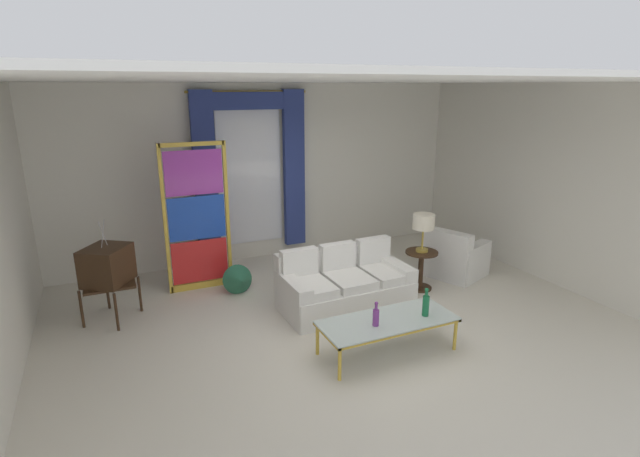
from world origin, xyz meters
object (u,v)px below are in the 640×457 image
object	(u,v)px
bottle_crystal_tall	(376,316)
couch_white_long	(343,285)
stained_glass_divider	(197,221)
armchair_white	(454,259)
vintage_tv	(107,267)
round_side_table	(421,267)
bottle_blue_decanter	(426,304)
coffee_table	(388,322)
peacock_figurine	(239,281)
table_lamp_brass	(424,223)

from	to	relation	value
bottle_crystal_tall	couch_white_long	bearing A→B (deg)	77.68
stained_glass_divider	armchair_white	bearing A→B (deg)	-17.04
vintage_tv	round_side_table	distance (m)	4.36
vintage_tv	bottle_blue_decanter	bearing A→B (deg)	-34.86
bottle_blue_decanter	vintage_tv	world-z (taller)	vintage_tv
coffee_table	couch_white_long	bearing A→B (deg)	85.50
bottle_blue_decanter	armchair_white	xyz separation A→B (m)	(1.79, 1.68, -0.26)
vintage_tv	stained_glass_divider	bearing A→B (deg)	23.65
peacock_figurine	table_lamp_brass	world-z (taller)	table_lamp_brass
bottle_crystal_tall	table_lamp_brass	bearing A→B (deg)	41.16
peacock_figurine	table_lamp_brass	distance (m)	2.82
vintage_tv	round_side_table	xyz separation A→B (m)	(4.27, -0.84, -0.37)
stained_glass_divider	round_side_table	xyz separation A→B (m)	(3.00, -1.39, -0.70)
stained_glass_divider	table_lamp_brass	distance (m)	3.30
bottle_crystal_tall	bottle_blue_decanter	bearing A→B (deg)	-2.19
couch_white_long	peacock_figurine	distance (m)	1.54
bottle_blue_decanter	bottle_crystal_tall	size ratio (longest dim) A/B	1.19
peacock_figurine	round_side_table	xyz separation A→B (m)	(2.54, -0.90, 0.14)
bottle_crystal_tall	stained_glass_divider	size ratio (longest dim) A/B	0.13
bottle_blue_decanter	table_lamp_brass	bearing A→B (deg)	55.81
bottle_blue_decanter	round_side_table	distance (m)	1.76
coffee_table	stained_glass_divider	xyz separation A→B (m)	(-1.57, 2.75, 0.68)
round_side_table	stained_glass_divider	bearing A→B (deg)	155.09
bottle_blue_decanter	vintage_tv	bearing A→B (deg)	145.14
bottle_blue_decanter	table_lamp_brass	size ratio (longest dim) A/B	0.60
couch_white_long	coffee_table	world-z (taller)	couch_white_long
bottle_crystal_tall	armchair_white	distance (m)	2.95
coffee_table	armchair_white	xyz separation A→B (m)	(2.24, 1.58, -0.09)
table_lamp_brass	stained_glass_divider	bearing A→B (deg)	155.09
coffee_table	vintage_tv	world-z (taller)	vintage_tv
vintage_tv	round_side_table	world-z (taller)	vintage_tv
coffee_table	peacock_figurine	distance (m)	2.52
coffee_table	round_side_table	size ratio (longest dim) A/B	2.64
bottle_crystal_tall	round_side_table	distance (m)	2.17
bottle_crystal_tall	peacock_figurine	world-z (taller)	bottle_crystal_tall
vintage_tv	table_lamp_brass	size ratio (longest dim) A/B	2.36
couch_white_long	coffee_table	xyz separation A→B (m)	(-0.10, -1.31, 0.07)
stained_glass_divider	peacock_figurine	xyz separation A→B (m)	(0.45, -0.49, -0.84)
bottle_crystal_tall	table_lamp_brass	size ratio (longest dim) A/B	0.50
armchair_white	peacock_figurine	world-z (taller)	armchair_white
coffee_table	bottle_crystal_tall	size ratio (longest dim) A/B	5.48
armchair_white	table_lamp_brass	xyz separation A→B (m)	(-0.80, -0.23, 0.74)
coffee_table	bottle_blue_decanter	bearing A→B (deg)	-11.51
coffee_table	bottle_crystal_tall	bearing A→B (deg)	-161.44
coffee_table	armchair_white	size ratio (longest dim) A/B	1.49
bottle_crystal_tall	coffee_table	bearing A→B (deg)	18.56
coffee_table	bottle_blue_decanter	xyz separation A→B (m)	(0.45, -0.09, 0.17)
couch_white_long	round_side_table	bearing A→B (deg)	1.96
armchair_white	stained_glass_divider	xyz separation A→B (m)	(-3.80, 1.17, 0.77)
bottle_blue_decanter	coffee_table	bearing A→B (deg)	168.49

